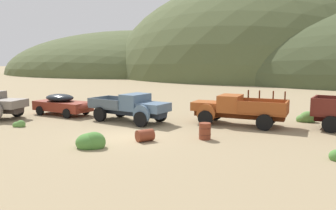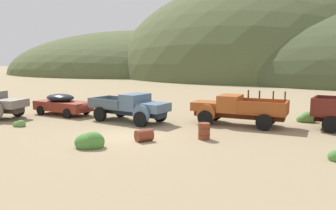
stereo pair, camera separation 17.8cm
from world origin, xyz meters
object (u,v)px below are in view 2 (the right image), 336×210
truck_oxide_orange (232,109)px  oil_drum_spare (204,131)px  truck_chalk_blue (135,107)px  oil_drum_foreground (144,135)px  car_rust_red (64,104)px

truck_oxide_orange → oil_drum_spare: size_ratio=7.12×
truck_chalk_blue → truck_oxide_orange: truck_oxide_orange is taller
truck_oxide_orange → oil_drum_foreground: bearing=64.8°
truck_chalk_blue → oil_drum_foreground: truck_chalk_blue is taller
truck_chalk_blue → truck_oxide_orange: bearing=25.7°
car_rust_red → oil_drum_spare: bearing=-8.8°
truck_chalk_blue → oil_drum_foreground: (2.29, -4.80, -0.68)m
truck_oxide_orange → oil_drum_foreground: 6.89m
car_rust_red → truck_oxide_orange: size_ratio=0.82×
truck_chalk_blue → oil_drum_spare: size_ratio=6.92×
truck_chalk_blue → oil_drum_spare: truck_chalk_blue is taller
oil_drum_foreground → car_rust_red: bearing=143.4°
car_rust_red → oil_drum_spare: 12.34m
truck_oxide_orange → oil_drum_spare: (-1.09, -4.39, -0.57)m
truck_chalk_blue → oil_drum_spare: 6.33m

